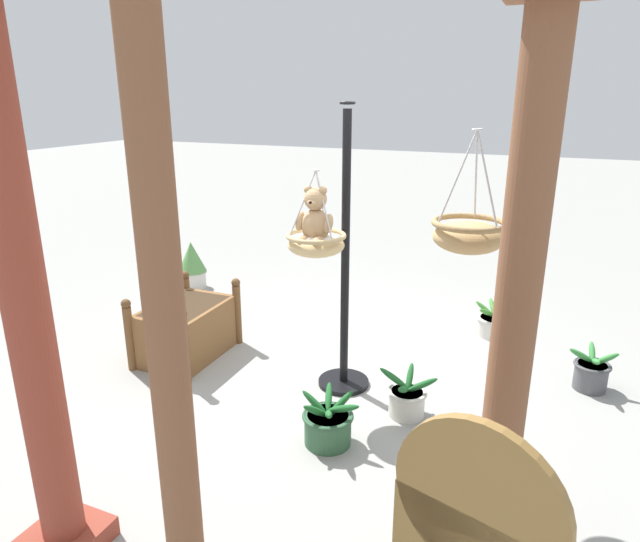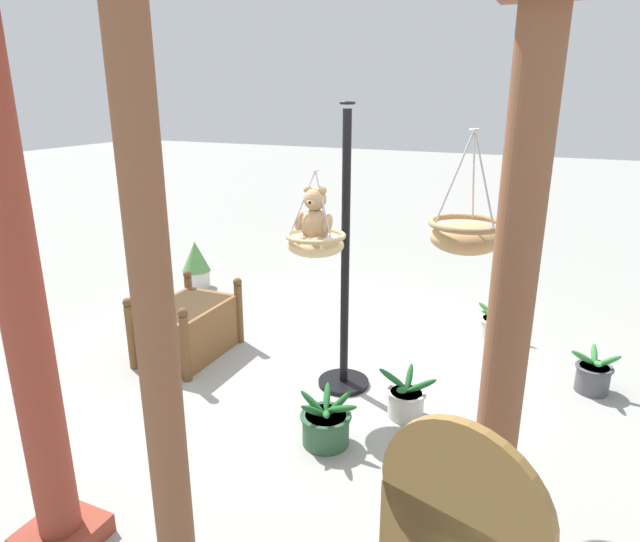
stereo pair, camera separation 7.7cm
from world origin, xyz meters
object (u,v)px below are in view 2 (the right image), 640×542
(hanging_basket_with_teddy, at_px, (316,243))
(potted_plant_bushy_green, at_px, (406,399))
(teddy_bear, at_px, (314,219))
(potted_plant_flowering_red, at_px, (196,264))
(display_pole_central, at_px, (345,306))
(potted_plant_conical_shrub, at_px, (326,424))
(greenhouse_pillar_left, at_px, (23,308))
(greenhouse_pillar_far_back, at_px, (157,347))
(potted_plant_tall_leafy, at_px, (593,375))
(greenhouse_pillar_right, at_px, (510,316))
(wooden_planter_box, at_px, (188,328))
(hanging_basket_left_high, at_px, (466,235))
(potted_plant_small_succulent, at_px, (497,324))

(hanging_basket_with_teddy, xyz_separation_m, potted_plant_bushy_green, (-0.78, 0.01, -1.19))
(hanging_basket_with_teddy, bearing_deg, potted_plant_bushy_green, 179.56)
(teddy_bear, xyz_separation_m, potted_plant_flowering_red, (2.57, -1.86, -1.21))
(display_pole_central, bearing_deg, potted_plant_conical_shrub, 103.51)
(greenhouse_pillar_left, relative_size, greenhouse_pillar_far_back, 0.96)
(potted_plant_tall_leafy, relative_size, potted_plant_bushy_green, 0.86)
(greenhouse_pillar_right, xyz_separation_m, greenhouse_pillar_far_back, (1.20, 1.13, 0.09))
(hanging_basket_with_teddy, xyz_separation_m, wooden_planter_box, (1.44, -0.18, -1.05))
(hanging_basket_left_high, bearing_deg, potted_plant_small_succulent, -90.18)
(hanging_basket_with_teddy, distance_m, hanging_basket_left_high, 1.36)
(potted_plant_bushy_green, bearing_deg, potted_plant_tall_leafy, -142.72)
(potted_plant_bushy_green, bearing_deg, greenhouse_pillar_far_back, 79.62)
(wooden_planter_box, distance_m, potted_plant_bushy_green, 2.24)
(wooden_planter_box, distance_m, potted_plant_small_succulent, 3.15)
(hanging_basket_left_high, distance_m, potted_plant_bushy_green, 1.64)
(hanging_basket_with_teddy, height_order, greenhouse_pillar_right, greenhouse_pillar_right)
(greenhouse_pillar_right, bearing_deg, teddy_bear, -35.50)
(potted_plant_flowering_red, bearing_deg, potted_plant_bushy_green, 151.14)
(greenhouse_pillar_far_back, bearing_deg, potted_plant_small_succulent, -101.83)
(teddy_bear, distance_m, potted_plant_flowering_red, 3.40)
(hanging_basket_left_high, height_order, potted_plant_conical_shrub, hanging_basket_left_high)
(wooden_planter_box, xyz_separation_m, potted_plant_small_succulent, (-2.67, -1.67, -0.15))
(hanging_basket_with_teddy, xyz_separation_m, potted_plant_small_succulent, (-1.23, -1.85, -1.19))
(hanging_basket_left_high, height_order, potted_plant_tall_leafy, hanging_basket_left_high)
(potted_plant_flowering_red, xyz_separation_m, potted_plant_small_succulent, (-3.80, -0.01, -0.18))
(display_pole_central, height_order, potted_plant_small_succulent, display_pole_central)
(greenhouse_pillar_far_back, bearing_deg, potted_plant_conical_shrub, -89.52)
(potted_plant_flowering_red, xyz_separation_m, potted_plant_bushy_green, (-3.35, 1.85, -0.17))
(hanging_basket_left_high, xyz_separation_m, potted_plant_bushy_green, (0.44, -0.50, -1.49))
(wooden_planter_box, bearing_deg, potted_plant_conical_shrub, 156.62)
(potted_plant_conical_shrub, bearing_deg, hanging_basket_with_teddy, -59.36)
(greenhouse_pillar_far_back, height_order, potted_plant_bushy_green, greenhouse_pillar_far_back)
(potted_plant_tall_leafy, bearing_deg, potted_plant_small_succulent, -42.68)
(hanging_basket_with_teddy, height_order, potted_plant_tall_leafy, hanging_basket_with_teddy)
(hanging_basket_with_teddy, distance_m, potted_plant_flowering_red, 3.32)
(wooden_planter_box, relative_size, potted_plant_tall_leafy, 2.30)
(greenhouse_pillar_right, relative_size, potted_plant_bushy_green, 5.93)
(hanging_basket_with_teddy, relative_size, greenhouse_pillar_right, 0.23)
(wooden_planter_box, distance_m, potted_plant_flowering_red, 2.01)
(greenhouse_pillar_right, relative_size, potted_plant_small_succulent, 6.44)
(teddy_bear, bearing_deg, potted_plant_flowering_red, -35.94)
(greenhouse_pillar_left, xyz_separation_m, greenhouse_pillar_right, (-2.18, -0.95, -0.03))
(hanging_basket_left_high, height_order, potted_plant_small_succulent, hanging_basket_left_high)
(potted_plant_small_succulent, xyz_separation_m, potted_plant_conical_shrub, (0.88, 2.45, 0.02))
(greenhouse_pillar_far_back, bearing_deg, potted_plant_tall_leafy, -118.20)
(display_pole_central, xyz_separation_m, hanging_basket_left_high, (-1.07, 0.76, 0.90))
(greenhouse_pillar_right, xyz_separation_m, potted_plant_flowering_red, (4.14, -2.98, -1.10))
(display_pole_central, relative_size, hanging_basket_left_high, 3.27)
(teddy_bear, distance_m, hanging_basket_left_high, 1.32)
(teddy_bear, distance_m, greenhouse_pillar_left, 2.16)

